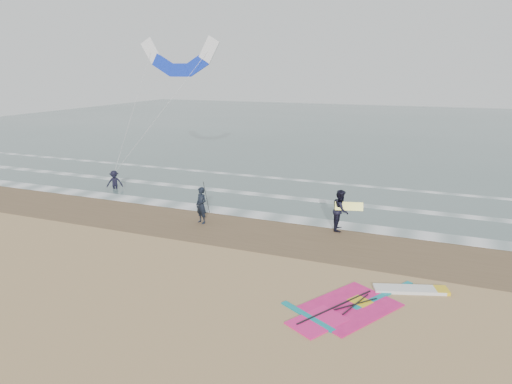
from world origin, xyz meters
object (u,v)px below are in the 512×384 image
at_px(windsurf_rig, 367,303).
at_px(surf_kite, 180,60).
at_px(person_walking, 341,210).
at_px(person_standing, 201,205).
at_px(person_wading, 114,177).

xyz_separation_m(windsurf_rig, surf_kite, (-14.54, 12.97, 7.97)).
bearing_deg(person_walking, person_standing, 97.32).
distance_m(windsurf_rig, person_walking, 7.18).
relative_size(windsurf_rig, person_wading, 3.27).
bearing_deg(windsurf_rig, person_standing, 149.98).
bearing_deg(windsurf_rig, person_walking, 108.96).
xyz_separation_m(person_standing, person_walking, (6.62, 1.57, 0.07)).
xyz_separation_m(person_walking, surf_kite, (-12.23, 6.24, 7.01)).
bearing_deg(person_walking, windsurf_rig, -167.03).
distance_m(person_walking, person_wading, 15.11).
bearing_deg(person_wading, person_standing, -54.40).
relative_size(person_walking, surf_kite, 0.23).
xyz_separation_m(windsurf_rig, person_walking, (-2.31, 6.73, 0.96)).
distance_m(windsurf_rig, person_wading, 19.45).
xyz_separation_m(windsurf_rig, person_standing, (-8.94, 5.17, 0.89)).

